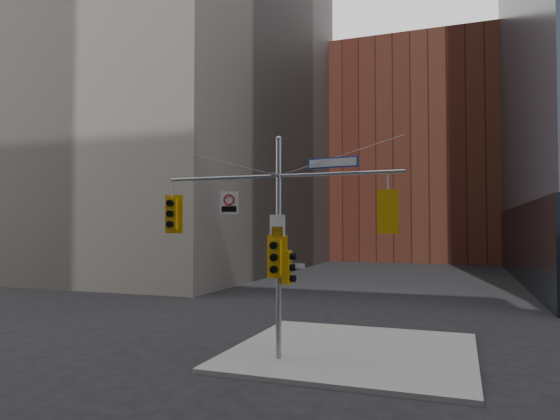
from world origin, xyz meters
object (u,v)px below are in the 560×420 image
Objects in this scene: regulatory_sign_arm at (229,202)px; street_sign_blade at (333,163)px; traffic_light_pole_front at (276,257)px; signal_assembly at (279,225)px; traffic_light_west_arm at (172,214)px; traffic_light_east_arm at (388,212)px; traffic_light_pole_side at (288,267)px.

street_sign_blade is at bearing -7.52° from regulatory_sign_arm.
traffic_light_pole_front is 0.84× the size of street_sign_blade.
signal_assembly is at bearing -7.24° from regulatory_sign_arm.
signal_assembly is at bearing 85.16° from traffic_light_pole_front.
traffic_light_pole_front is (3.98, -0.28, -1.41)m from traffic_light_west_arm.
signal_assembly is at bearing -3.39° from traffic_light_east_arm.
signal_assembly is 2.64m from street_sign_blade.
traffic_light_pole_side is 1.38× the size of regulatory_sign_arm.
regulatory_sign_arm is (2.22, -0.03, 0.37)m from traffic_light_west_arm.
regulatory_sign_arm is at bearing -171.92° from street_sign_blade.
traffic_light_east_arm is at bearing -7.67° from regulatory_sign_arm.
traffic_light_west_arm reaches higher than traffic_light_pole_side.
traffic_light_west_arm is 1.76× the size of regulatory_sign_arm.
signal_assembly is 4.00m from traffic_light_west_arm.
regulatory_sign_arm is at bearing -179.34° from signal_assembly.
street_sign_blade is (1.79, 0.00, 1.93)m from signal_assembly.
traffic_light_pole_side is (-3.16, 0.01, -1.75)m from traffic_light_east_arm.
traffic_light_west_arm is 2.25m from regulatory_sign_arm.
traffic_light_pole_front is at bearing -90.12° from signal_assembly.
traffic_light_pole_side is (0.32, 0.01, -1.36)m from signal_assembly.
regulatory_sign_arm is (-2.08, -0.03, 2.12)m from traffic_light_pole_side.
traffic_light_east_arm is at bearing 0.01° from signal_assembly.
traffic_light_west_arm is (-3.98, 0.01, 0.38)m from signal_assembly.
regulatory_sign_arm is (-1.76, 0.25, 1.78)m from traffic_light_pole_front.
traffic_light_west_arm is at bearing 171.24° from regulatory_sign_arm.
traffic_light_pole_front is at bearing -15.87° from regulatory_sign_arm.
traffic_light_west_arm is at bearing -172.40° from street_sign_blade.
traffic_light_pole_side is 3.61m from street_sign_blade.
traffic_light_west_arm reaches higher than traffic_light_east_arm.
street_sign_blade reaches higher than traffic_light_east_arm.
traffic_light_east_arm is at bearing 7.63° from street_sign_blade.
traffic_light_east_arm is 0.95× the size of traffic_light_pole_front.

